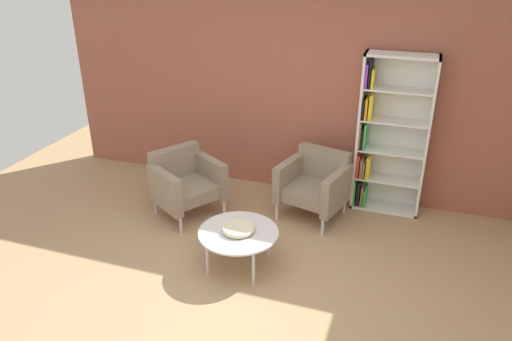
% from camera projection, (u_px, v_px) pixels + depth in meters
% --- Properties ---
extents(ground_plane, '(8.32, 8.32, 0.00)m').
position_uv_depth(ground_plane, '(233.00, 302.00, 4.53)').
color(ground_plane, tan).
extents(brick_back_panel, '(6.40, 0.12, 2.90)m').
position_uv_depth(brick_back_panel, '(303.00, 81.00, 6.01)').
color(brick_back_panel, '#9E5642').
rests_on(brick_back_panel, ground_plane).
extents(bookshelf_tall, '(0.80, 0.30, 1.90)m').
position_uv_depth(bookshelf_tall, '(386.00, 137.00, 5.75)').
color(bookshelf_tall, silver).
rests_on(bookshelf_tall, ground_plane).
extents(coffee_table_low, '(0.80, 0.80, 0.40)m').
position_uv_depth(coffee_table_low, '(238.00, 234.00, 4.88)').
color(coffee_table_low, silver).
rests_on(coffee_table_low, ground_plane).
extents(decorative_bowl, '(0.32, 0.32, 0.05)m').
position_uv_depth(decorative_bowl, '(238.00, 229.00, 4.85)').
color(decorative_bowl, beige).
rests_on(decorative_bowl, coffee_table_low).
extents(armchair_by_bookshelf, '(0.85, 0.81, 0.78)m').
position_uv_depth(armchair_by_bookshelf, '(315.00, 183.00, 5.79)').
color(armchair_by_bookshelf, gray).
rests_on(armchair_by_bookshelf, ground_plane).
extents(armchair_near_window, '(0.92, 0.94, 0.78)m').
position_uv_depth(armchair_near_window, '(185.00, 182.00, 5.83)').
color(armchair_near_window, gray).
rests_on(armchair_near_window, ground_plane).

